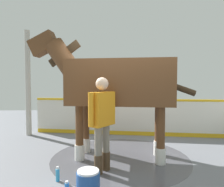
% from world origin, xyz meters
% --- Properties ---
extents(ground_plane, '(16.00, 16.00, 0.02)m').
position_xyz_m(ground_plane, '(0.00, 0.00, -0.01)').
color(ground_plane, slate).
extents(wet_patch, '(2.89, 2.89, 0.00)m').
position_xyz_m(wet_patch, '(0.13, -0.07, 0.00)').
color(wet_patch, '#4C4C54').
rests_on(wet_patch, ground).
extents(barrier_wall, '(5.59, 1.13, 1.10)m').
position_xyz_m(barrier_wall, '(-0.23, -1.99, 0.51)').
color(barrier_wall, silver).
rests_on(barrier_wall, ground).
extents(roof_post_near, '(0.16, 0.16, 3.15)m').
position_xyz_m(roof_post_near, '(2.73, -2.14, 1.57)').
color(roof_post_near, '#B7B2A8').
rests_on(roof_post_near, ground).
extents(horse, '(3.49, 1.30, 2.70)m').
position_xyz_m(horse, '(0.25, -0.09, 1.55)').
color(horse, brown).
rests_on(horse, ground).
extents(handler, '(0.48, 0.55, 1.68)m').
position_xyz_m(handler, '(0.52, 0.63, 0.97)').
color(handler, '#47331E').
rests_on(handler, ground).
extents(wash_bucket, '(0.34, 0.34, 0.34)m').
position_xyz_m(wash_bucket, '(0.73, 1.34, 0.17)').
color(wash_bucket, '#1E478C').
rests_on(wash_bucket, ground).
extents(bottle_shampoo, '(0.06, 0.06, 0.24)m').
position_xyz_m(bottle_shampoo, '(1.24, 0.94, 0.11)').
color(bottle_shampoo, '#3399CC').
rests_on(bottle_shampoo, ground).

